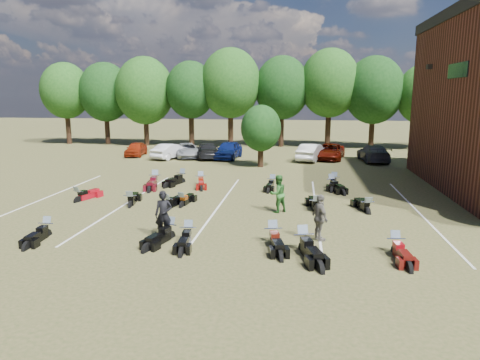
% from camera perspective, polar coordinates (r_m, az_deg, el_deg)
% --- Properties ---
extents(ground, '(160.00, 160.00, 0.00)m').
position_cam_1_polar(ground, '(19.22, 4.40, -6.01)').
color(ground, brown).
rests_on(ground, ground).
extents(car_0, '(1.97, 3.95, 1.29)m').
position_cam_1_polar(car_0, '(41.72, -13.70, 4.04)').
color(car_0, maroon).
rests_on(car_0, ground).
extents(car_1, '(2.90, 4.38, 1.36)m').
position_cam_1_polar(car_1, '(39.27, -9.19, 3.83)').
color(car_1, silver).
rests_on(car_1, ground).
extents(car_2, '(3.69, 5.09, 1.29)m').
position_cam_1_polar(car_2, '(39.83, -7.07, 3.94)').
color(car_2, gray).
rests_on(car_2, ground).
extents(car_3, '(3.23, 5.19, 1.40)m').
position_cam_1_polar(car_3, '(39.17, -4.39, 3.95)').
color(car_3, black).
rests_on(car_3, ground).
extents(car_4, '(2.25, 4.77, 1.58)m').
position_cam_1_polar(car_4, '(38.74, -1.56, 4.03)').
color(car_4, '#0B1853').
rests_on(car_4, ground).
extents(car_5, '(2.84, 4.80, 1.50)m').
position_cam_1_polar(car_5, '(38.10, 9.52, 3.69)').
color(car_5, beige).
rests_on(car_5, ground).
extents(car_6, '(3.17, 5.31, 1.38)m').
position_cam_1_polar(car_6, '(39.22, 11.87, 3.74)').
color(car_6, '#560F04').
rests_on(car_6, ground).
extents(car_7, '(2.42, 5.17, 1.46)m').
position_cam_1_polar(car_7, '(38.76, 17.37, 3.43)').
color(car_7, '#3D3C41').
rests_on(car_7, ground).
extents(person_black, '(0.76, 0.54, 1.94)m').
position_cam_1_polar(person_black, '(17.52, -10.15, -4.57)').
color(person_black, black).
rests_on(person_black, ground).
extents(person_green, '(1.15, 1.11, 1.87)m').
position_cam_1_polar(person_green, '(21.07, 5.07, -1.83)').
color(person_green, '#2A6425').
rests_on(person_green, ground).
extents(person_grey, '(0.89, 1.19, 1.88)m').
position_cam_1_polar(person_grey, '(17.23, 10.60, -4.96)').
color(person_grey, '#625D54').
rests_on(person_grey, ground).
extents(motorcycle_1, '(0.80, 2.10, 1.15)m').
position_cam_1_polar(motorcycle_1, '(19.38, -24.32, -6.87)').
color(motorcycle_1, black).
rests_on(motorcycle_1, ground).
extents(motorcycle_2, '(0.86, 2.17, 1.18)m').
position_cam_1_polar(motorcycle_2, '(17.25, -6.90, -8.12)').
color(motorcycle_2, black).
rests_on(motorcycle_2, ground).
extents(motorcycle_3, '(1.26, 2.30, 1.22)m').
position_cam_1_polar(motorcycle_3, '(17.68, -9.31, -7.70)').
color(motorcycle_3, black).
rests_on(motorcycle_3, ground).
extents(motorcycle_4, '(1.49, 2.59, 1.37)m').
position_cam_1_polar(motorcycle_4, '(16.23, 8.40, -9.44)').
color(motorcycle_4, black).
rests_on(motorcycle_4, ground).
extents(motorcycle_5, '(1.22, 2.40, 1.28)m').
position_cam_1_polar(motorcycle_5, '(16.93, 4.40, -8.45)').
color(motorcycle_5, black).
rests_on(motorcycle_5, ground).
extents(motorcycle_6, '(0.86, 2.19, 1.19)m').
position_cam_1_polar(motorcycle_6, '(16.85, 19.94, -9.23)').
color(motorcycle_6, '#510E0B').
rests_on(motorcycle_6, ground).
extents(motorcycle_7, '(1.30, 2.26, 1.20)m').
position_cam_1_polar(motorcycle_7, '(24.82, -20.72, -2.74)').
color(motorcycle_7, maroon).
rests_on(motorcycle_7, ground).
extents(motorcycle_8, '(0.88, 2.07, 1.12)m').
position_cam_1_polar(motorcycle_8, '(22.39, -7.74, -3.57)').
color(motorcycle_8, black).
rests_on(motorcycle_8, ground).
extents(motorcycle_9, '(1.05, 2.24, 1.20)m').
position_cam_1_polar(motorcycle_9, '(22.91, -14.40, -3.48)').
color(motorcycle_9, black).
rests_on(motorcycle_9, ground).
extents(motorcycle_10, '(1.09, 2.16, 1.15)m').
position_cam_1_polar(motorcycle_10, '(22.00, -9.64, -3.90)').
color(motorcycle_10, black).
rests_on(motorcycle_10, ground).
extents(motorcycle_11, '(1.03, 2.37, 1.28)m').
position_cam_1_polar(motorcycle_11, '(21.44, 10.11, -4.32)').
color(motorcycle_11, black).
rests_on(motorcycle_11, ground).
extents(motorcycle_12, '(1.18, 2.19, 1.16)m').
position_cam_1_polar(motorcycle_12, '(21.93, 16.62, -4.27)').
color(motorcycle_12, black).
rests_on(motorcycle_12, ground).
extents(motorcycle_13, '(0.73, 2.08, 1.15)m').
position_cam_1_polar(motorcycle_13, '(21.95, 16.56, -4.25)').
color(motorcycle_13, black).
rests_on(motorcycle_13, ground).
extents(motorcycle_14, '(1.16, 2.61, 1.41)m').
position_cam_1_polar(motorcycle_14, '(27.80, -11.24, -0.75)').
color(motorcycle_14, '#4F0B14').
rests_on(motorcycle_14, ground).
extents(motorcycle_15, '(1.23, 2.31, 1.23)m').
position_cam_1_polar(motorcycle_15, '(27.55, -5.24, -0.69)').
color(motorcycle_15, maroon).
rests_on(motorcycle_15, ground).
extents(motorcycle_16, '(1.45, 2.45, 1.30)m').
position_cam_1_polar(motorcycle_16, '(28.40, -7.77, -0.38)').
color(motorcycle_16, black).
rests_on(motorcycle_16, ground).
extents(motorcycle_18, '(0.83, 2.12, 1.15)m').
position_cam_1_polar(motorcycle_18, '(26.81, 4.31, -1.01)').
color(motorcycle_18, black).
rests_on(motorcycle_18, ground).
extents(motorcycle_19, '(1.42, 2.40, 1.27)m').
position_cam_1_polar(motorcycle_19, '(26.95, 12.13, -1.17)').
color(motorcycle_19, black).
rests_on(motorcycle_19, ground).
extents(motorcycle_20, '(1.05, 2.35, 1.27)m').
position_cam_1_polar(motorcycle_20, '(27.68, 12.38, -0.85)').
color(motorcycle_20, black).
rests_on(motorcycle_20, ground).
extents(tree_line, '(56.00, 6.00, 9.79)m').
position_cam_1_polar(tree_line, '(47.37, 5.60, 12.01)').
color(tree_line, black).
rests_on(tree_line, ground).
extents(young_tree_midfield, '(3.20, 3.20, 4.70)m').
position_cam_1_polar(young_tree_midfield, '(34.06, 2.80, 6.91)').
color(young_tree_midfield, black).
rests_on(young_tree_midfield, ground).
extents(parking_lines, '(20.10, 14.00, 0.01)m').
position_cam_1_polar(parking_lines, '(22.45, -2.78, -3.42)').
color(parking_lines, silver).
rests_on(parking_lines, ground).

